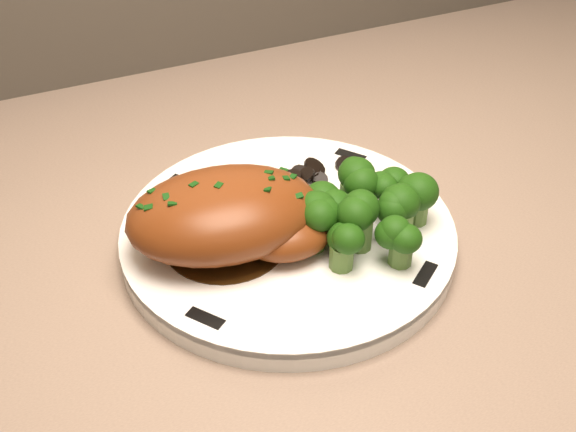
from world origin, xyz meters
name	(u,v)px	position (x,y,z in m)	size (l,w,h in m)	color
plate	(288,235)	(-0.14, 1.66, 0.85)	(0.25, 0.25, 0.02)	white
rim_accent_0	(351,156)	(-0.05, 1.73, 0.86)	(0.03, 0.01, 0.00)	black
rim_accent_1	(170,184)	(-0.20, 1.75, 0.86)	(0.03, 0.01, 0.00)	black
rim_accent_2	(205,319)	(-0.23, 1.60, 0.86)	(0.03, 0.01, 0.00)	black
rim_accent_3	(425,275)	(-0.08, 1.58, 0.86)	(0.03, 0.01, 0.00)	black
gravy_pool	(226,243)	(-0.19, 1.66, 0.86)	(0.09, 0.09, 0.00)	black
chicken_breast	(231,216)	(-0.19, 1.66, 0.88)	(0.15, 0.11, 0.05)	brown
mushroom_pile	(309,171)	(-0.10, 1.72, 0.86)	(0.07, 0.06, 0.02)	black
broccoli_florets	(368,213)	(-0.09, 1.63, 0.88)	(0.11, 0.09, 0.04)	#587E35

